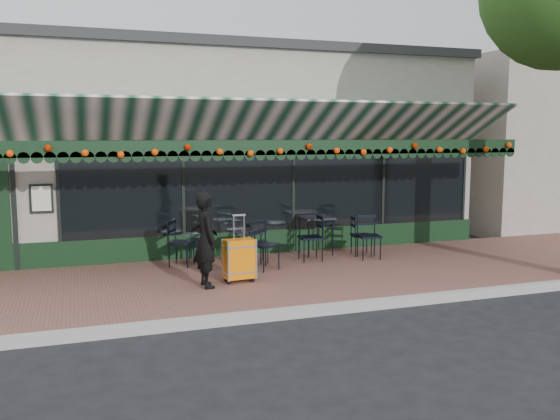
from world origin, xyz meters
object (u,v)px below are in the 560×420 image
object	(u,v)px
cafe_table_b	(247,235)
chair_b_left	(197,241)
cafe_table_a	(316,220)
chair_a_right	(361,236)
chair_a_left	(311,238)
chair_a_front	(369,237)
suitcase	(239,260)
chair_b_right	(258,243)
chair_b_front	(265,245)
woman	(206,239)
chair_solo	(181,243)

from	to	relation	value
cafe_table_b	chair_b_left	xyz separation A→B (m)	(-0.92, 0.48, -0.16)
cafe_table_a	chair_a_right	size ratio (longest dim) A/B	0.97
chair_a_left	chair_b_left	world-z (taller)	chair_a_left
chair_a_front	chair_b_left	size ratio (longest dim) A/B	1.08
suitcase	chair_a_left	distance (m)	2.20
cafe_table_a	chair_b_left	size ratio (longest dim) A/B	0.96
chair_b_right	chair_a_left	bearing A→B (deg)	-100.31
suitcase	chair_a_right	size ratio (longest dim) A/B	1.40
cafe_table_b	chair_b_front	world-z (taller)	chair_b_front
suitcase	chair_a_right	bearing A→B (deg)	17.11
woman	suitcase	world-z (taller)	woman
woman	cafe_table_a	distance (m)	3.44
woman	chair_a_left	bearing A→B (deg)	-65.06
chair_b_right	chair_b_front	size ratio (longest dim) A/B	0.86
woman	cafe_table_b	bearing A→B (deg)	-41.01
suitcase	chair_solo	bearing A→B (deg)	107.29
cafe_table_a	chair_solo	size ratio (longest dim) A/B	0.89
chair_a_left	chair_a_right	xyz separation A→B (m)	(1.23, 0.16, -0.05)
chair_b_right	chair_solo	distance (m)	1.51
cafe_table_a	chair_a_left	world-z (taller)	chair_a_left
suitcase	chair_b_left	world-z (taller)	suitcase
cafe_table_a	chair_a_front	xyz separation A→B (m)	(0.86, -0.80, -0.27)
woman	cafe_table_b	xyz separation A→B (m)	(1.15, 1.54, -0.23)
cafe_table_a	chair_solo	world-z (taller)	chair_solo
cafe_table_a	chair_solo	distance (m)	2.96
suitcase	chair_a_right	world-z (taller)	suitcase
woman	suitcase	size ratio (longest dim) A/B	1.37
chair_a_front	chair_b_front	world-z (taller)	chair_b_front
chair_b_front	chair_solo	world-z (taller)	chair_b_front
chair_b_left	cafe_table_a	bearing A→B (deg)	109.70
chair_a_front	chair_b_left	world-z (taller)	chair_a_front
cafe_table_a	woman	bearing A→B (deg)	-144.78
chair_a_right	chair_solo	xyz separation A→B (m)	(-3.79, 0.21, 0.03)
chair_b_left	chair_b_front	size ratio (longest dim) A/B	0.91
chair_a_left	chair_b_left	distance (m)	2.31
chair_a_right	cafe_table_a	bearing A→B (deg)	72.77
chair_b_right	cafe_table_b	bearing A→B (deg)	93.08
woman	cafe_table_b	world-z (taller)	woman
chair_a_left	chair_solo	xyz separation A→B (m)	(-2.56, 0.37, -0.01)
chair_a_left	chair_a_front	world-z (taller)	chair_a_left
chair_a_front	chair_b_left	xyz separation A→B (m)	(-3.44, 0.84, -0.03)
chair_a_left	chair_b_front	size ratio (longest dim) A/B	1.01
chair_b_right	chair_solo	world-z (taller)	chair_solo
chair_b_front	cafe_table_a	bearing A→B (deg)	12.24
cafe_table_b	chair_a_left	bearing A→B (deg)	-7.75
chair_a_left	suitcase	bearing A→B (deg)	-51.15
cafe_table_b	chair_a_right	world-z (taller)	chair_a_right
woman	chair_b_left	size ratio (longest dim) A/B	1.92
cafe_table_b	chair_a_right	bearing A→B (deg)	-0.32
cafe_table_a	chair_b_front	world-z (taller)	chair_b_front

